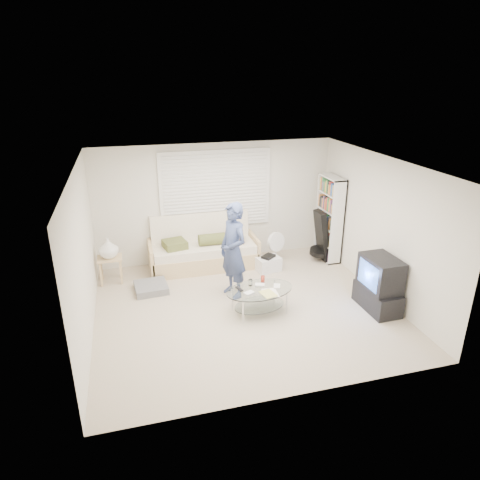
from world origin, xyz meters
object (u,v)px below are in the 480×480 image
object	(u,v)px
tv_unit	(379,284)
coffee_table	(260,294)
futon_sofa	(203,250)
bookshelf	(329,218)

from	to	relation	value
tv_unit	coffee_table	distance (m)	2.03
futon_sofa	bookshelf	size ratio (longest dim) A/B	1.22
bookshelf	coffee_table	distance (m)	2.83
futon_sofa	coffee_table	size ratio (longest dim) A/B	1.77
bookshelf	tv_unit	distance (m)	2.26
futon_sofa	coffee_table	distance (m)	2.15
bookshelf	tv_unit	xyz separation A→B (m)	(-0.13, -2.22, -0.45)
futon_sofa	tv_unit	bearing A→B (deg)	-44.22
bookshelf	coffee_table	world-z (taller)	bookshelf
tv_unit	coffee_table	world-z (taller)	tv_unit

